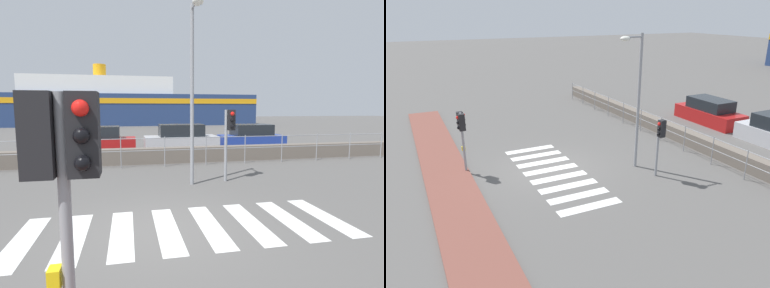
% 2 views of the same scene
% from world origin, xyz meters
% --- Properties ---
extents(ground_plane, '(160.00, 160.00, 0.00)m').
position_xyz_m(ground_plane, '(0.00, 0.00, 0.00)').
color(ground_plane, '#565451').
extents(sidewalk_brick, '(24.00, 1.80, 0.12)m').
position_xyz_m(sidewalk_brick, '(0.00, -4.10, 0.06)').
color(sidewalk_brick, brown).
rests_on(sidewalk_brick, ground_plane).
extents(crosswalk, '(6.75, 2.40, 0.01)m').
position_xyz_m(crosswalk, '(0.59, 0.00, 0.00)').
color(crosswalk, silver).
rests_on(crosswalk, ground_plane).
extents(seawall, '(26.00, 0.55, 0.70)m').
position_xyz_m(seawall, '(0.00, 7.48, 0.35)').
color(seawall, '#6B6056').
rests_on(seawall, ground_plane).
extents(harbor_fence, '(23.44, 0.04, 1.28)m').
position_xyz_m(harbor_fence, '(0.00, 6.60, 0.83)').
color(harbor_fence, gray).
rests_on(harbor_fence, ground_plane).
extents(traffic_light_near, '(0.58, 0.41, 2.59)m').
position_xyz_m(traffic_light_near, '(-1.11, -3.31, 2.02)').
color(traffic_light_near, gray).
rests_on(traffic_light_near, ground_plane).
extents(traffic_light_far, '(0.34, 0.32, 2.41)m').
position_xyz_m(traffic_light_far, '(2.71, 3.64, 1.77)').
color(traffic_light_far, gray).
rests_on(traffic_light_far, ground_plane).
extents(streetlamp, '(0.32, 1.04, 5.61)m').
position_xyz_m(streetlamp, '(1.40, 3.27, 3.51)').
color(streetlamp, gray).
rests_on(streetlamp, ground_plane).
extents(parked_car_red, '(4.31, 1.72, 1.47)m').
position_xyz_m(parked_car_red, '(-2.35, 11.37, 0.62)').
color(parked_car_red, '#B21919').
rests_on(parked_car_red, ground_plane).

